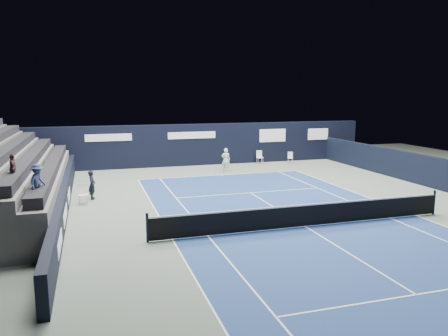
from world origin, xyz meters
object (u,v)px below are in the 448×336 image
(folding_chair_back_b, at_px, (290,157))
(line_judge_chair, at_px, (83,192))
(folding_chair_back_a, at_px, (259,155))
(tennis_net, at_px, (306,215))
(tennis_player, at_px, (226,160))

(folding_chair_back_b, height_order, line_judge_chair, line_judge_chair)
(folding_chair_back_a, height_order, folding_chair_back_b, folding_chair_back_a)
(line_judge_chair, relative_size, tennis_net, 0.08)
(folding_chair_back_a, bearing_deg, folding_chair_back_b, -7.56)
(folding_chair_back_a, height_order, tennis_player, tennis_player)
(line_judge_chair, xyz_separation_m, tennis_player, (9.43, 6.62, 0.24))
(folding_chair_back_a, bearing_deg, tennis_player, -139.51)
(folding_chair_back_a, bearing_deg, tennis_net, -100.12)
(folding_chair_back_a, xyz_separation_m, tennis_net, (-4.23, -15.74, -0.17))
(line_judge_chair, height_order, tennis_net, tennis_net)
(tennis_player, bearing_deg, folding_chair_back_b, 18.60)
(folding_chair_back_b, relative_size, tennis_net, 0.07)
(folding_chair_back_b, bearing_deg, folding_chair_back_a, -170.54)
(folding_chair_back_a, relative_size, line_judge_chair, 1.02)
(tennis_net, height_order, tennis_player, tennis_player)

